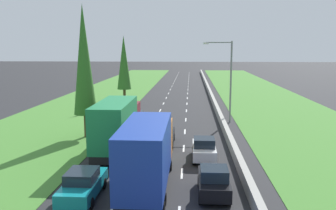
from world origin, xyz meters
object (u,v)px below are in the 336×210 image
at_px(black_sedan_centre_lane, 163,135).
at_px(street_light_mast, 228,76).
at_px(blue_box_truck_centre_lane, 148,154).
at_px(poplar_tree_third, 124,63).
at_px(teal_sedan_left_lane, 83,184).
at_px(white_hatchback_right_lane, 204,149).
at_px(poplar_tree_second, 84,60).
at_px(black_hatchback_right_lane, 214,181).
at_px(green_box_truck_left_lane, 117,125).
at_px(teal_sedan_left_lane_fourth, 135,119).

xyz_separation_m(black_sedan_centre_lane, street_light_mast, (6.38, 9.71, 4.42)).
height_order(blue_box_truck_centre_lane, poplar_tree_third, poplar_tree_third).
xyz_separation_m(teal_sedan_left_lane, black_sedan_centre_lane, (3.61, 11.49, 0.00)).
distance_m(teal_sedan_left_lane, white_hatchback_right_lane, 10.16).
bearing_deg(black_sedan_centre_lane, teal_sedan_left_lane, -107.44).
bearing_deg(poplar_tree_second, black_hatchback_right_lane, -49.21).
distance_m(black_hatchback_right_lane, green_box_truck_left_lane, 11.15).
distance_m(blue_box_truck_centre_lane, white_hatchback_right_lane, 7.05).
xyz_separation_m(teal_sedan_left_lane_fourth, poplar_tree_third, (-3.98, 15.36, 5.27)).
height_order(green_box_truck_left_lane, teal_sedan_left_lane_fourth, green_box_truck_left_lane).
bearing_deg(green_box_truck_left_lane, poplar_tree_third, 99.19).
bearing_deg(white_hatchback_right_lane, teal_sedan_left_lane_fourth, 121.87).
bearing_deg(black_sedan_centre_lane, green_box_truck_left_lane, -147.43).
relative_size(green_box_truck_left_lane, street_light_mast, 1.04).
relative_size(black_sedan_centre_lane, teal_sedan_left_lane_fourth, 1.00).
bearing_deg(poplar_tree_second, white_hatchback_right_lane, -30.08).
relative_size(black_hatchback_right_lane, street_light_mast, 0.43).
relative_size(green_box_truck_left_lane, teal_sedan_left_lane_fourth, 2.09).
distance_m(black_hatchback_right_lane, street_light_mast, 21.03).
bearing_deg(poplar_tree_third, poplar_tree_second, -89.65).
bearing_deg(blue_box_truck_centre_lane, poplar_tree_second, 120.71).
xyz_separation_m(green_box_truck_left_lane, teal_sedan_left_lane_fourth, (0.00, 9.27, -1.37)).
bearing_deg(black_sedan_centre_lane, white_hatchback_right_lane, -50.70).
bearing_deg(green_box_truck_left_lane, black_sedan_centre_lane, 32.57).
relative_size(white_hatchback_right_lane, street_light_mast, 0.43).
bearing_deg(poplar_tree_second, poplar_tree_third, 90.35).
bearing_deg(black_hatchback_right_lane, white_hatchback_right_lane, 92.70).
height_order(blue_box_truck_centre_lane, street_light_mast, street_light_mast).
distance_m(green_box_truck_left_lane, poplar_tree_second, 7.69).
bearing_deg(street_light_mast, poplar_tree_third, 137.72).
relative_size(green_box_truck_left_lane, white_hatchback_right_lane, 2.41).
relative_size(teal_sedan_left_lane, poplar_tree_third, 0.45).
bearing_deg(green_box_truck_left_lane, poplar_tree_second, 131.19).
bearing_deg(teal_sedan_left_lane, black_hatchback_right_lane, 6.42).
height_order(black_hatchback_right_lane, teal_sedan_left_lane_fourth, black_hatchback_right_lane).
height_order(teal_sedan_left_lane_fourth, poplar_tree_third, poplar_tree_third).
height_order(black_sedan_centre_lane, teal_sedan_left_lane_fourth, same).
relative_size(blue_box_truck_centre_lane, black_sedan_centre_lane, 2.09).
distance_m(teal_sedan_left_lane, black_hatchback_right_lane, 7.31).
xyz_separation_m(black_hatchback_right_lane, white_hatchback_right_lane, (-0.31, 6.59, 0.00)).
bearing_deg(black_hatchback_right_lane, teal_sedan_left_lane, -173.58).
height_order(black_hatchback_right_lane, green_box_truck_left_lane, green_box_truck_left_lane).
relative_size(poplar_tree_second, poplar_tree_third, 1.21).
xyz_separation_m(white_hatchback_right_lane, poplar_tree_second, (-10.75, 6.23, 6.33)).
xyz_separation_m(white_hatchback_right_lane, poplar_tree_third, (-10.87, 26.44, 5.25)).
height_order(black_hatchback_right_lane, poplar_tree_second, poplar_tree_second).
bearing_deg(blue_box_truck_centre_lane, teal_sedan_left_lane, -157.37).
bearing_deg(green_box_truck_left_lane, blue_box_truck_centre_lane, -66.51).
xyz_separation_m(teal_sedan_left_lane, poplar_tree_second, (-3.80, 13.63, 6.35)).
bearing_deg(teal_sedan_left_lane_fourth, teal_sedan_left_lane, -90.19).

